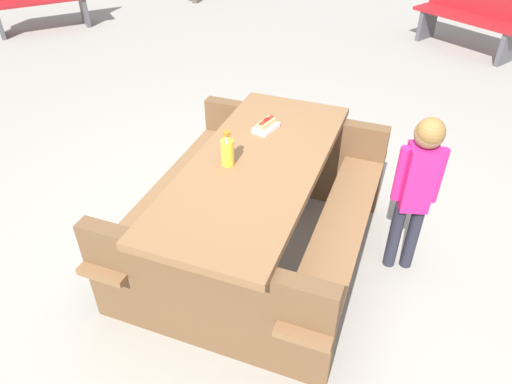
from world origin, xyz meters
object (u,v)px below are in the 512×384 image
(hotdog_tray, at_px, (266,125))
(soda_bottle, at_px, (227,150))
(child_in_coat, at_px, (418,179))
(park_bench_near, at_px, (473,16))
(picnic_table, at_px, (256,202))

(hotdog_tray, bearing_deg, soda_bottle, 158.57)
(child_in_coat, bearing_deg, park_bench_near, -17.12)
(picnic_table, height_order, child_in_coat, child_in_coat)
(soda_bottle, xyz_separation_m, hotdog_tray, (0.44, -0.17, -0.07))
(picnic_table, height_order, soda_bottle, soda_bottle)
(hotdog_tray, relative_size, park_bench_near, 0.16)
(soda_bottle, distance_m, hotdog_tray, 0.48)
(picnic_table, distance_m, child_in_coat, 0.99)
(soda_bottle, height_order, park_bench_near, soda_bottle)
(soda_bottle, bearing_deg, child_in_coat, -86.74)
(hotdog_tray, height_order, park_bench_near, park_bench_near)
(child_in_coat, bearing_deg, hotdog_tray, 68.12)
(hotdog_tray, bearing_deg, child_in_coat, -111.88)
(soda_bottle, height_order, child_in_coat, child_in_coat)
(soda_bottle, bearing_deg, picnic_table, -74.65)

